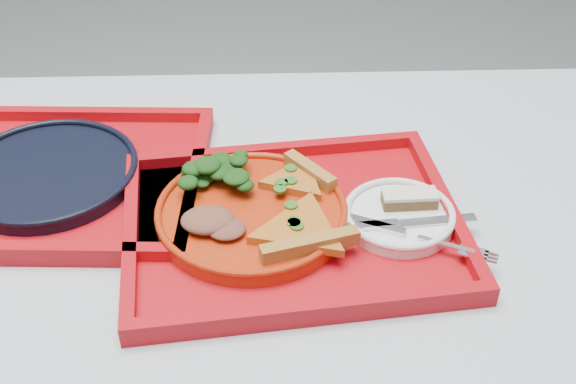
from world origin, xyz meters
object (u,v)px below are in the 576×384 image
object	(u,v)px
dinner_plate	(252,215)
navy_plate	(49,174)
tray_far	(51,182)
tray_main	(292,228)
dessert_bar	(409,199)

from	to	relation	value
dinner_plate	navy_plate	size ratio (longest dim) A/B	1.00
tray_far	navy_plate	distance (m)	0.01
tray_far	tray_main	bearing A→B (deg)	-15.24
tray_main	navy_plate	world-z (taller)	navy_plate
tray_far	dessert_bar	size ratio (longest dim) A/B	5.96
tray_main	dinner_plate	bearing A→B (deg)	163.24
tray_main	navy_plate	xyz separation A→B (m)	(-0.35, 0.12, 0.01)
navy_plate	tray_main	bearing A→B (deg)	-18.06
tray_main	tray_far	distance (m)	0.37
dinner_plate	navy_plate	xyz separation A→B (m)	(-0.30, 0.11, -0.00)
tray_far	navy_plate	world-z (taller)	navy_plate
tray_main	dessert_bar	world-z (taller)	dessert_bar
tray_far	dessert_bar	xyz separation A→B (m)	(0.52, -0.10, 0.03)
dinner_plate	dessert_bar	world-z (taller)	dessert_bar
tray_far	dessert_bar	bearing A→B (deg)	-7.65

